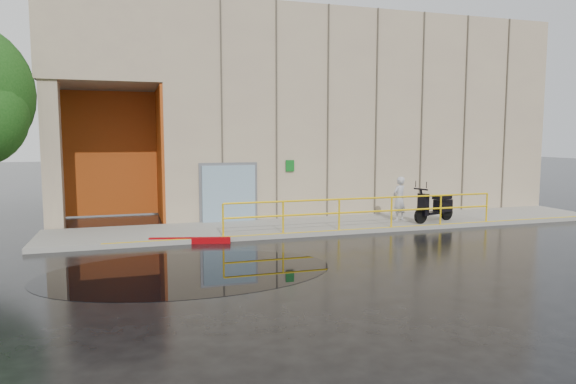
% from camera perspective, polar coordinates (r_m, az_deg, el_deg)
% --- Properties ---
extents(ground, '(120.00, 120.00, 0.00)m').
position_cam_1_polar(ground, '(12.89, -2.51, -8.05)').
color(ground, black).
rests_on(ground, ground).
extents(sidewalk, '(20.00, 3.00, 0.15)m').
position_cam_1_polar(sidewalk, '(18.33, 6.06, -3.58)').
color(sidewalk, gray).
rests_on(sidewalk, ground).
extents(building, '(20.00, 10.17, 8.00)m').
position_cam_1_polar(building, '(24.53, 2.52, 8.58)').
color(building, tan).
rests_on(building, ground).
extents(guardrail, '(9.56, 0.06, 1.03)m').
position_cam_1_polar(guardrail, '(17.12, 8.64, -2.25)').
color(guardrail, yellow).
rests_on(guardrail, sidewalk).
extents(person, '(0.68, 0.57, 1.59)m').
position_cam_1_polar(person, '(18.84, 12.25, -0.74)').
color(person, '#B0AFB4').
rests_on(person, sidewalk).
extents(scooter, '(1.96, 1.13, 1.48)m').
position_cam_1_polar(scooter, '(18.93, 16.01, -0.64)').
color(scooter, black).
rests_on(scooter, sidewalk).
extents(red_curb, '(2.37, 0.74, 0.18)m').
position_cam_1_polar(red_curb, '(15.58, -10.85, -5.33)').
color(red_curb, '#8E0107').
rests_on(red_curb, ground).
extents(puddle, '(6.94, 4.34, 0.01)m').
position_cam_1_polar(puddle, '(12.40, -11.09, -8.72)').
color(puddle, black).
rests_on(puddle, ground).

